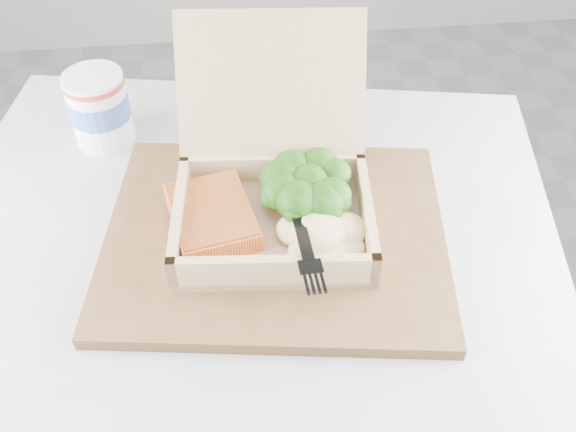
{
  "coord_description": "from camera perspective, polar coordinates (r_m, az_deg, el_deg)",
  "views": [
    {
      "loc": [
        0.07,
        -0.15,
        1.23
      ],
      "look_at": [
        0.12,
        0.32,
        0.74
      ],
      "focal_mm": 40.0,
      "sensor_mm": 36.0,
      "label": 1
    }
  ],
  "objects": [
    {
      "name": "serving_tray",
      "position": [
        0.71,
        -1.12,
        -1.78
      ],
      "size": [
        0.41,
        0.35,
        0.02
      ],
      "primitive_type": "cube",
      "rotation": [
        0.0,
        0.0,
        -0.14
      ],
      "color": "brown",
      "rests_on": "cafe_table"
    },
    {
      "name": "receipt",
      "position": [
        0.88,
        1.64,
        8.2
      ],
      "size": [
        0.09,
        0.15,
        0.0
      ],
      "primitive_type": "cube",
      "rotation": [
        0.0,
        0.0,
        -0.08
      ],
      "color": "white",
      "rests_on": "cafe_table"
    },
    {
      "name": "plastic_fork",
      "position": [
        0.67,
        0.78,
        0.48
      ],
      "size": [
        0.02,
        0.16,
        0.02
      ],
      "rotation": [
        0.0,
        0.0,
        3.17
      ],
      "color": "black",
      "rests_on": "mashed_potatoes"
    },
    {
      "name": "paper_cup",
      "position": [
        0.86,
        -16.46,
        9.32
      ],
      "size": [
        0.08,
        0.08,
        0.1
      ],
      "color": "white",
      "rests_on": "cafe_table"
    },
    {
      "name": "takeout_container",
      "position": [
        0.7,
        -1.36,
        3.56
      ],
      "size": [
        0.23,
        0.27,
        0.18
      ],
      "rotation": [
        0.0,
        0.0,
        -0.09
      ],
      "color": "tan",
      "rests_on": "serving_tray"
    },
    {
      "name": "mashed_potatoes",
      "position": [
        0.67,
        2.71,
        -1.56
      ],
      "size": [
        0.1,
        0.09,
        0.03
      ],
      "primitive_type": "ellipsoid",
      "color": "beige",
      "rests_on": "takeout_container"
    },
    {
      "name": "salmon_fillet",
      "position": [
        0.7,
        -6.79,
        -0.07
      ],
      "size": [
        0.1,
        0.13,
        0.02
      ],
      "primitive_type": "cube",
      "rotation": [
        0.0,
        0.0,
        0.2
      ],
      "color": "orange",
      "rests_on": "takeout_container"
    },
    {
      "name": "cafe_table",
      "position": [
        0.84,
        -3.86,
        -12.88
      ],
      "size": [
        0.83,
        0.83,
        0.7
      ],
      "rotation": [
        0.0,
        0.0,
        -0.19
      ],
      "color": "black",
      "rests_on": "floor"
    },
    {
      "name": "broccoli_pile",
      "position": [
        0.71,
        1.88,
        2.42
      ],
      "size": [
        0.11,
        0.11,
        0.04
      ],
      "primitive_type": null,
      "color": "#316E18",
      "rests_on": "takeout_container"
    }
  ]
}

